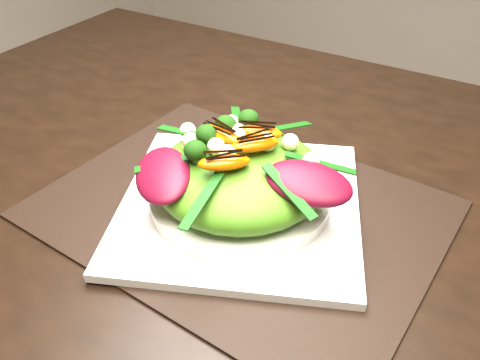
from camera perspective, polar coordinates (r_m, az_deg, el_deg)
The scene contains 10 objects.
dining_table at distance 0.63m, azimuth 13.83°, elevation -5.78°, with size 1.60×0.90×0.75m, color black.
placemat at distance 0.61m, azimuth 0.00°, elevation -3.27°, with size 0.46×0.35×0.00m, color black.
plate_base at distance 0.61m, azimuth 0.00°, elevation -2.74°, with size 0.28×0.28×0.01m, color silver.
salad_bowl at distance 0.60m, azimuth 0.00°, elevation -1.76°, with size 0.21×0.21×0.02m, color white.
lettuce_mound at distance 0.58m, azimuth 0.00°, elevation 0.52°, with size 0.20×0.20×0.07m, color #497C17.
radicchio_leaf at distance 0.53m, azimuth 7.74°, elevation -0.32°, with size 0.09×0.06×0.02m, color #470716.
orange_segment at distance 0.58m, azimuth 0.31°, elevation 4.94°, with size 0.06×0.02×0.01m, color #C94903.
broccoli_floret at distance 0.63m, azimuth -3.70°, elevation 7.07°, with size 0.04×0.04×0.04m, color #163409.
macadamia_nut at distance 0.51m, azimuth -0.09°, elevation -0.01°, with size 0.02×0.02×0.02m, color #FFE1B3.
balsamic_drizzle at distance 0.57m, azimuth 0.31°, elevation 5.64°, with size 0.04×0.00×0.00m, color black.
Camera 1 is at (0.11, -0.47, 1.14)m, focal length 38.00 mm.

